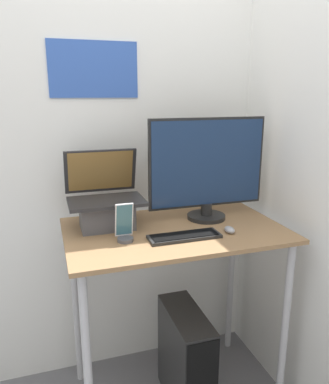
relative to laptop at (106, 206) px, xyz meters
The scene contains 8 objects.
wall_back 0.49m from the laptop, 43.29° to the left, with size 6.00×0.06×2.60m.
desk 0.40m from the laptop, 22.11° to the right, with size 1.01×0.63×0.94m.
laptop is the anchor object (origin of this frame).
monitor 0.52m from the laptop, ahead, with size 0.60×0.19×0.50m.
keyboard 0.40m from the laptop, 40.01° to the right, with size 0.32×0.10×0.02m.
mouse 0.58m from the laptop, 26.19° to the right, with size 0.04×0.07×0.03m.
cell_phone 0.21m from the laptop, 77.09° to the right, with size 0.08×0.07×0.17m.
computer_tower 0.87m from the laptop, 30.10° to the right, with size 0.16×0.42×0.52m.
Camera 1 is at (-0.55, -1.24, 1.55)m, focal length 35.00 mm.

